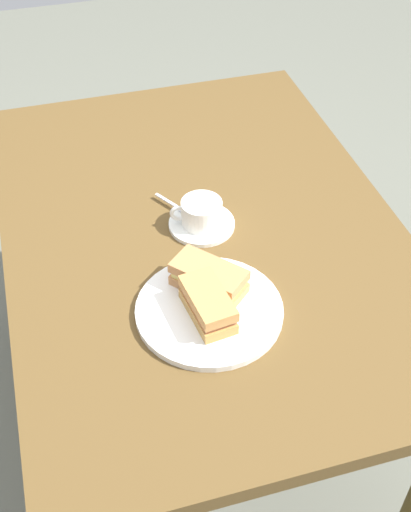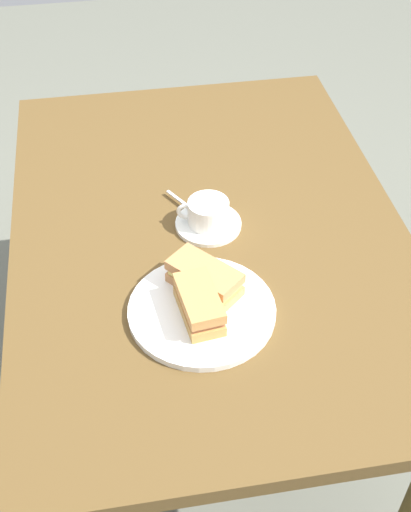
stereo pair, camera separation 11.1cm
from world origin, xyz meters
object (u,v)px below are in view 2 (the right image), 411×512
(coffee_cup, at_px, (208,212))
(coffee_saucer, at_px, (209,224))
(sandwich_back, at_px, (205,278))
(spoon, at_px, (186,204))
(dining_table, at_px, (208,262))
(sandwich_plate, at_px, (202,310))
(sandwich_front, at_px, (199,304))

(coffee_cup, bearing_deg, coffee_saucer, -104.46)
(sandwich_back, height_order, spoon, sandwich_back)
(dining_table, distance_m, coffee_saucer, 0.12)
(dining_table, height_order, sandwich_plate, sandwich_plate)
(dining_table, xyz_separation_m, sandwich_plate, (-0.25, 0.06, 0.12))
(dining_table, bearing_deg, sandwich_front, 166.76)
(sandwich_plate, height_order, sandwich_back, sandwich_back)
(coffee_cup, bearing_deg, spoon, 30.40)
(dining_table, xyz_separation_m, coffee_saucer, (-0.00, -0.00, 0.12))
(sandwich_back, height_order, coffee_cup, sandwich_back)
(spoon, bearing_deg, coffee_saucer, -148.86)
(sandwich_back, relative_size, spoon, 1.72)
(dining_table, distance_m, sandwich_front, 0.32)
(sandwich_plate, height_order, spoon, spoon)
(sandwich_plate, xyz_separation_m, spoon, (0.32, -0.01, 0.01))
(sandwich_back, bearing_deg, sandwich_plate, 164.72)
(sandwich_front, bearing_deg, dining_table, -13.24)
(sandwich_back, bearing_deg, coffee_cup, -11.59)
(dining_table, bearing_deg, coffee_saucer, -159.32)
(spoon, bearing_deg, sandwich_plate, 177.33)
(dining_table, height_order, sandwich_back, sandwich_back)
(coffee_saucer, xyz_separation_m, spoon, (0.07, 0.04, 0.01))
(sandwich_plate, bearing_deg, dining_table, -12.46)
(sandwich_plate, bearing_deg, spoon, -2.67)
(sandwich_front, xyz_separation_m, coffee_saucer, (0.27, -0.06, -0.04))
(sandwich_front, relative_size, sandwich_back, 0.90)
(dining_table, bearing_deg, spoon, 31.39)
(coffee_saucer, bearing_deg, coffee_cup, 75.54)
(sandwich_front, bearing_deg, coffee_saucer, -13.46)
(sandwich_plate, relative_size, sandwich_front, 2.04)
(coffee_saucer, bearing_deg, sandwich_plate, 167.31)
(sandwich_back, xyz_separation_m, coffee_saucer, (0.20, -0.04, -0.04))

